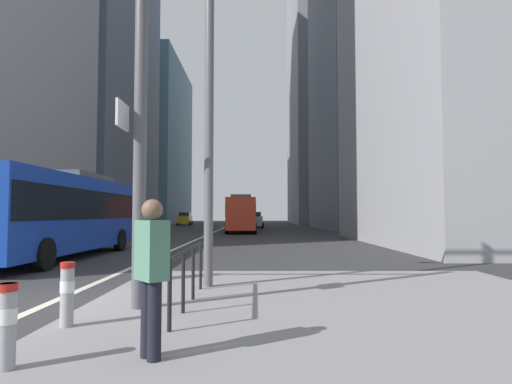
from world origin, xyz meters
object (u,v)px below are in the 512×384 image
(car_oncoming_mid, at_px, (184,219))
(car_receding_near, at_px, (252,219))
(city_bus_red_receding, at_px, (240,213))
(traffic_signal_gantry, at_px, (28,74))
(car_receding_far, at_px, (254,220))
(city_bus_blue_oncoming, at_px, (59,211))
(bollard_right, at_px, (66,291))
(bollard_left, at_px, (6,321))
(pedestrian_waiting, at_px, (151,269))
(street_lamp_post, at_px, (209,53))

(car_oncoming_mid, distance_m, car_receding_near, 12.13)
(city_bus_red_receding, bearing_deg, traffic_signal_gantry, -94.28)
(car_receding_near, xyz_separation_m, car_receding_far, (0.35, -6.26, 0.00))
(city_bus_blue_oncoming, xyz_separation_m, car_receding_far, (7.43, 34.94, -0.85))
(city_bus_red_receding, height_order, bollard_right, city_bus_red_receding)
(city_bus_blue_oncoming, relative_size, car_oncoming_mid, 2.44)
(bollard_right, bearing_deg, bollard_left, -85.98)
(city_bus_red_receding, height_order, traffic_signal_gantry, traffic_signal_gantry)
(bollard_right, bearing_deg, city_bus_red_receding, 87.95)
(traffic_signal_gantry, relative_size, pedestrian_waiting, 3.47)
(car_receding_near, distance_m, traffic_signal_gantry, 50.66)
(bollard_left, distance_m, bollard_right, 1.64)
(street_lamp_post, height_order, bollard_left, street_lamp_post)
(traffic_signal_gantry, relative_size, bollard_left, 6.96)
(car_oncoming_mid, bearing_deg, car_receding_near, -32.48)
(car_receding_far, height_order, pedestrian_waiting, car_receding_far)
(city_bus_red_receding, distance_m, traffic_signal_gantry, 33.17)
(city_bus_blue_oncoming, relative_size, bollard_right, 12.34)
(street_lamp_post, bearing_deg, car_receding_far, 88.76)
(city_bus_blue_oncoming, relative_size, street_lamp_post, 1.37)
(street_lamp_post, bearing_deg, traffic_signal_gantry, -143.27)
(bollard_left, distance_m, pedestrian_waiting, 1.50)
(bollard_left, bearing_deg, city_bus_blue_oncoming, 112.65)
(city_bus_blue_oncoming, height_order, car_oncoming_mid, city_bus_blue_oncoming)
(car_receding_near, relative_size, street_lamp_post, 0.52)
(city_bus_blue_oncoming, xyz_separation_m, bollard_right, (4.91, -10.41, -1.19))
(car_receding_far, distance_m, bollard_left, 47.05)
(bollard_right, xyz_separation_m, pedestrian_waiting, (1.50, -1.32, 0.47))
(street_lamp_post, height_order, bollard_right, street_lamp_post)
(car_receding_far, height_order, street_lamp_post, street_lamp_post)
(car_receding_near, height_order, pedestrian_waiting, car_receding_near)
(city_bus_red_receding, bearing_deg, street_lamp_post, -89.30)
(car_oncoming_mid, bearing_deg, street_lamp_post, -80.01)
(city_bus_blue_oncoming, distance_m, car_receding_near, 41.81)
(pedestrian_waiting, bearing_deg, bollard_right, 138.64)
(city_bus_blue_oncoming, relative_size, pedestrian_waiting, 6.35)
(city_bus_red_receding, bearing_deg, bollard_right, -92.05)
(city_bus_blue_oncoming, distance_m, street_lamp_post, 10.25)
(car_receding_far, bearing_deg, city_bus_red_receding, -96.58)
(city_bus_blue_oncoming, bearing_deg, bollard_left, -67.35)
(car_oncoming_mid, distance_m, bollard_right, 58.68)
(car_receding_near, xyz_separation_m, traffic_signal_gantry, (-3.42, -50.45, 3.11))
(car_receding_far, height_order, bollard_left, car_receding_far)
(traffic_signal_gantry, bearing_deg, street_lamp_post, 36.73)
(car_oncoming_mid, height_order, bollard_left, car_oncoming_mid)
(car_receding_far, relative_size, street_lamp_post, 0.56)
(car_receding_far, relative_size, bollard_right, 5.00)
(city_bus_blue_oncoming, bearing_deg, car_receding_near, 80.25)
(pedestrian_waiting, bearing_deg, car_oncoming_mid, 99.14)
(car_receding_near, bearing_deg, street_lamp_post, -90.67)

